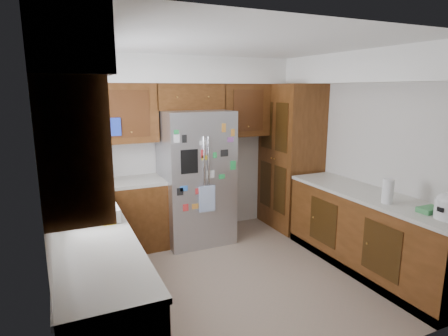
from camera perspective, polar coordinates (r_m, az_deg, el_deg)
The scene contains 11 objects.
floor at distance 4.39m, azimuth 1.59°, elevation -16.28°, with size 3.60×3.60×0.00m, color gray.
room_shell at distance 4.17m, azimuth -1.82°, elevation 8.42°, with size 3.64×3.24×2.52m.
left_counter_run at distance 3.88m, azimuth -17.45°, elevation -13.79°, with size 1.36×3.20×0.92m.
right_counter_run at distance 4.70m, azimuth 21.24°, elevation -9.56°, with size 0.63×2.25×0.92m.
pantry at distance 5.72m, azimuth 10.09°, elevation 1.68°, with size 0.60×0.90×2.15m, color #46260D.
fridge at distance 5.12m, azimuth -4.32°, elevation -1.39°, with size 0.90×0.79×1.80m.
bridge_cabinet at distance 5.19m, azimuth -5.39°, elevation 10.77°, with size 0.96×0.34×0.35m, color #46260D.
fridge_top_items at distance 5.17m, azimuth -4.32°, elevation 14.06°, with size 0.72×0.28×0.27m.
sink_assembly at distance 3.73m, azimuth -20.24°, elevation -5.81°, with size 0.52×0.71×0.37m.
left_counter_clutter at distance 4.42m, azimuth -20.66°, elevation -2.28°, with size 0.31×0.88×0.38m.
paper_towel at distance 4.21m, azimuth 23.70°, elevation -3.27°, with size 0.11×0.11×0.25m, color white.
Camera 1 is at (-1.72, -3.47, 2.08)m, focal length 30.00 mm.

